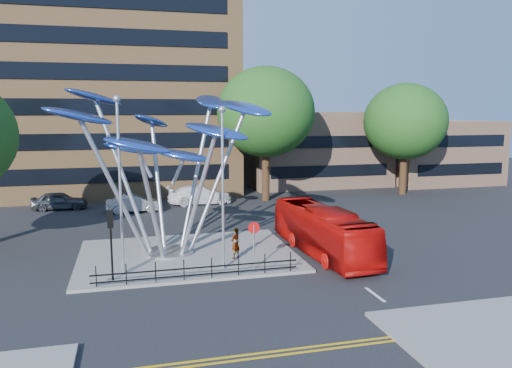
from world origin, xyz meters
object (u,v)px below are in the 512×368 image
object	(u,v)px
parked_car_left	(59,201)
parked_car_right	(200,195)
no_entry_sign_island	(254,237)
traffic_light_island	(111,230)
street_lamp_left	(120,170)
tree_far	(405,122)
pedestrian	(235,243)
red_bus	(323,231)
parked_car_mid	(134,203)
leaf_sculpture	(165,135)
street_lamp_right	(223,173)
tree_right	(266,112)

from	to	relation	value
parked_car_left	parked_car_right	world-z (taller)	parked_car_right
no_entry_sign_island	parked_car_right	xyz separation A→B (m)	(-0.10, 19.23, -1.00)
traffic_light_island	street_lamp_left	bearing A→B (deg)	63.43
traffic_light_island	parked_car_left	bearing A→B (deg)	103.76
tree_far	pedestrian	world-z (taller)	tree_far
red_bus	parked_car_left	size ratio (longest dim) A/B	2.22
parked_car_left	parked_car_right	bearing A→B (deg)	-92.05
tree_far	red_bus	world-z (taller)	tree_far
traffic_light_island	parked_car_mid	distance (m)	17.12
pedestrian	leaf_sculpture	bearing A→B (deg)	-66.21
street_lamp_left	parked_car_left	bearing A→B (deg)	105.90
pedestrian	traffic_light_island	bearing A→B (deg)	-17.34
leaf_sculpture	traffic_light_island	bearing A→B (deg)	-125.04
street_lamp_right	parked_car_left	world-z (taller)	street_lamp_right
tree_right	parked_car_left	bearing A→B (deg)	179.60
street_lamp_right	no_entry_sign_island	xyz separation A→B (m)	(1.50, -0.48, -3.28)
street_lamp_right	no_entry_sign_island	distance (m)	3.64
leaf_sculpture	parked_car_left	world-z (taller)	leaf_sculpture
tree_right	leaf_sculpture	size ratio (longest dim) A/B	0.95
tree_far	parked_car_left	distance (m)	32.43
traffic_light_island	leaf_sculpture	bearing A→B (deg)	54.96
street_lamp_right	pedestrian	distance (m)	4.47
tree_far	traffic_light_island	bearing A→B (deg)	-144.16
tree_far	parked_car_left	world-z (taller)	tree_far
parked_car_right	leaf_sculpture	bearing A→B (deg)	161.55
leaf_sculpture	parked_car_left	xyz separation A→B (m)	(-7.74, 15.44, -6.12)
pedestrian	tree_right	bearing A→B (deg)	-145.24
leaf_sculpture	red_bus	world-z (taller)	leaf_sculpture
pedestrian	parked_car_right	xyz separation A→B (m)	(0.44, 17.23, -0.19)
leaf_sculpture	parked_car_right	bearing A→B (deg)	75.26
traffic_light_island	no_entry_sign_island	xyz separation A→B (m)	(7.00, 0.02, -0.80)
parked_car_mid	street_lamp_left	bearing A→B (deg)	173.74
leaf_sculpture	parked_car_mid	xyz separation A→B (m)	(-1.74, 12.79, -6.15)
leaf_sculpture	parked_car_mid	world-z (taller)	leaf_sculpture
tree_right	parked_car_mid	distance (m)	14.12
red_bus	tree_far	bearing A→B (deg)	44.81
pedestrian	parked_car_left	size ratio (longest dim) A/B	0.38
street_lamp_left	parked_car_mid	size ratio (longest dim) A/B	2.01
tree_far	street_lamp_right	distance (m)	28.76
tree_far	parked_car_left	bearing A→B (deg)	179.77
tree_right	parked_car_right	xyz separation A→B (m)	(-6.10, -0.25, -7.22)
traffic_light_island	red_bus	bearing A→B (deg)	10.25
tree_right	parked_car_right	size ratio (longest dim) A/B	2.16
tree_far	traffic_light_island	size ratio (longest dim) A/B	3.16
red_bus	parked_car_mid	distance (m)	18.16
no_entry_sign_island	parked_car_mid	world-z (taller)	no_entry_sign_island
tree_right	parked_car_mid	xyz separation A→B (m)	(-11.80, -2.53, -7.31)
street_lamp_right	traffic_light_island	world-z (taller)	street_lamp_right
parked_car_mid	parked_car_left	bearing A→B (deg)	62.36
pedestrian	parked_car_left	world-z (taller)	pedestrian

